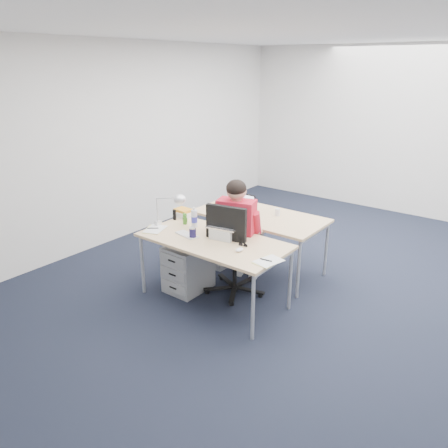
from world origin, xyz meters
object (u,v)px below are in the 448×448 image
object	(u,v)px
wireless_keyboard	(187,235)
silver_laptop	(224,222)
can_koozie	(193,233)
water_bottle	(194,217)
dark_laptop	(238,204)
far_cup	(277,212)
drawer_pedestal_near	(188,267)
computer_mouse	(239,250)
desk_far	(260,218)
office_chair	(233,268)
desk_lamp	(166,209)
bear_figurine	(185,218)
book_stack	(183,213)
sunglasses	(243,245)
desk_near	(213,243)
headphones	(221,232)
drawer_pedestal_far	(220,242)
cordless_phone	(174,215)
seated_person	(240,234)

from	to	relation	value
wireless_keyboard	silver_laptop	bearing A→B (deg)	39.06
can_koozie	water_bottle	distance (m)	0.34
dark_laptop	far_cup	world-z (taller)	dark_laptop
drawer_pedestal_near	computer_mouse	size ratio (longest dim) A/B	5.74
desk_far	dark_laptop	xyz separation A→B (m)	(-0.24, -0.13, 0.17)
drawer_pedestal_near	far_cup	bearing A→B (deg)	62.85
office_chair	desk_lamp	xyz separation A→B (m)	(-0.70, -0.33, 0.65)
desk_far	bear_figurine	world-z (taller)	bear_figurine
book_stack	dark_laptop	bearing A→B (deg)	46.50
silver_laptop	dark_laptop	distance (m)	0.81
can_koozie	sunglasses	size ratio (longest dim) A/B	1.19
wireless_keyboard	dark_laptop	bearing A→B (deg)	99.30
far_cup	wireless_keyboard	bearing A→B (deg)	-110.71
desk_near	drawer_pedestal_near	bearing A→B (deg)	175.96
desk_lamp	bear_figurine	bearing A→B (deg)	61.37
drawer_pedestal_near	water_bottle	distance (m)	0.58
desk_near	headphones	xyz separation A→B (m)	(-0.04, 0.18, 0.07)
desk_near	headphones	world-z (taller)	headphones
desk_near	can_koozie	world-z (taller)	can_koozie
wireless_keyboard	desk_lamp	bearing A→B (deg)	-173.85
office_chair	computer_mouse	bearing A→B (deg)	-59.30
wireless_keyboard	bear_figurine	bearing A→B (deg)	145.98
drawer_pedestal_near	far_cup	world-z (taller)	far_cup
bear_figurine	book_stack	bearing A→B (deg)	127.21
drawer_pedestal_near	wireless_keyboard	xyz separation A→B (m)	(0.10, -0.11, 0.46)
drawer_pedestal_near	sunglasses	distance (m)	0.89
wireless_keyboard	book_stack	distance (m)	0.63
drawer_pedestal_far	cordless_phone	xyz separation A→B (m)	(-0.18, -0.64, 0.52)
dark_laptop	desk_near	bearing A→B (deg)	-70.57
office_chair	far_cup	xyz separation A→B (m)	(0.07, 0.80, 0.46)
desk_far	drawer_pedestal_far	bearing A→B (deg)	-165.81
headphones	dark_laptop	distance (m)	0.71
drawer_pedestal_far	book_stack	xyz separation A→B (m)	(-0.18, -0.49, 0.50)
office_chair	drawer_pedestal_far	size ratio (longest dim) A/B	2.00
computer_mouse	book_stack	world-z (taller)	book_stack
office_chair	bear_figurine	bearing A→B (deg)	177.64
drawer_pedestal_near	desk_lamp	bearing A→B (deg)	-159.39
drawer_pedestal_far	can_koozie	xyz separation A→B (m)	(0.37, -0.94, 0.51)
desk_near	water_bottle	xyz separation A→B (m)	(-0.41, 0.17, 0.16)
desk_near	seated_person	xyz separation A→B (m)	(0.02, 0.45, -0.02)
headphones	drawer_pedestal_far	bearing A→B (deg)	138.98
desk_far	wireless_keyboard	size ratio (longest dim) A/B	5.67
headphones	desk_far	bearing A→B (deg)	100.39
water_bottle	book_stack	bearing A→B (deg)	151.48
can_koozie	drawer_pedestal_near	bearing A→B (deg)	146.94
desk_near	sunglasses	xyz separation A→B (m)	(0.35, 0.04, 0.06)
headphones	sunglasses	bearing A→B (deg)	-9.62
water_bottle	desk_lamp	distance (m)	0.33
silver_laptop	far_cup	bearing A→B (deg)	74.94
computer_mouse	bear_figurine	world-z (taller)	bear_figurine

